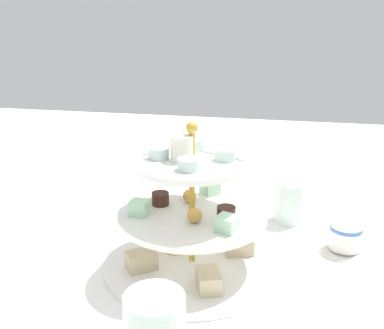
{
  "coord_description": "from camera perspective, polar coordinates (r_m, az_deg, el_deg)",
  "views": [
    {
      "loc": [
        -0.14,
        0.65,
        0.41
      ],
      "look_at": [
        0.0,
        0.0,
        0.18
      ],
      "focal_mm": 41.04,
      "sensor_mm": 36.0,
      "label": 1
    }
  ],
  "objects": [
    {
      "name": "teacup_with_saucer",
      "position": [
        0.86,
        19.25,
        -9.11
      ],
      "size": [
        0.09,
        0.09,
        0.05
      ],
      "color": "white",
      "rests_on": "ground_plane"
    },
    {
      "name": "tiered_serving_stand",
      "position": [
        0.75,
        -0.04,
        -7.82
      ],
      "size": [
        0.3,
        0.3,
        0.26
      ],
      "color": "white",
      "rests_on": "ground_plane"
    },
    {
      "name": "water_glass_mid_back",
      "position": [
        0.98,
        -2.13,
        -3.22
      ],
      "size": [
        0.06,
        0.06,
        0.09
      ],
      "primitive_type": "cylinder",
      "color": "silver",
      "rests_on": "ground_plane"
    },
    {
      "name": "butter_knife_left",
      "position": [
        0.84,
        -23.03,
        -12.09
      ],
      "size": [
        0.07,
        0.17,
        0.0
      ],
      "primitive_type": "cube",
      "rotation": [
        0.0,
        0.0,
        1.9
      ],
      "color": "silver",
      "rests_on": "ground_plane"
    },
    {
      "name": "water_glass_short_left",
      "position": [
        0.94,
        12.52,
        -4.8
      ],
      "size": [
        0.06,
        0.06,
        0.08
      ],
      "primitive_type": "cylinder",
      "color": "silver",
      "rests_on": "ground_plane"
    },
    {
      "name": "ground_plane",
      "position": [
        0.78,
        -0.0,
        -12.96
      ],
      "size": [
        2.4,
        2.4,
        0.0
      ],
      "primitive_type": "plane",
      "color": "white"
    }
  ]
}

